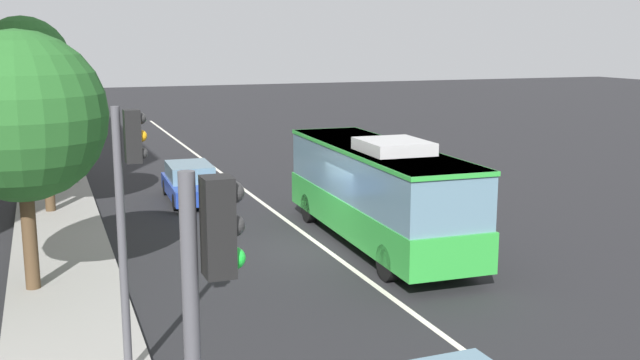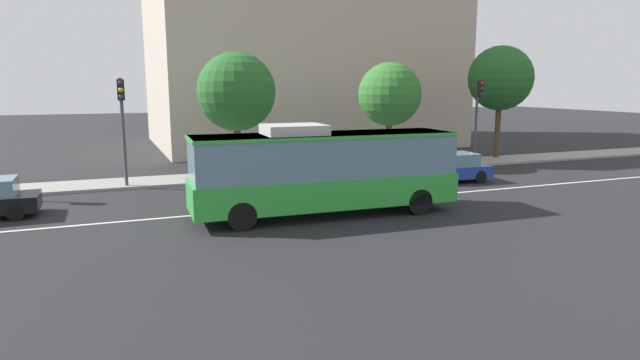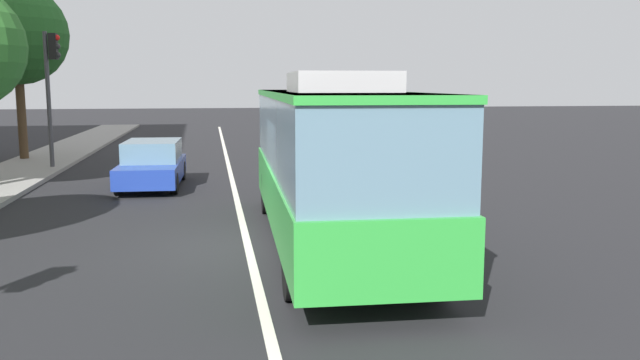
% 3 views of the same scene
% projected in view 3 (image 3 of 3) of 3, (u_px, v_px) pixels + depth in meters
% --- Properties ---
extents(ground_plane, '(160.00, 160.00, 0.00)m').
position_uv_depth(ground_plane, '(248.00, 245.00, 13.22)').
color(ground_plane, black).
extents(lane_centre_line, '(76.00, 0.16, 0.01)m').
position_uv_depth(lane_centre_line, '(248.00, 245.00, 13.22)').
color(lane_centre_line, silver).
rests_on(lane_centre_line, ground_plane).
extents(transit_bus, '(10.07, 2.81, 3.46)m').
position_uv_depth(transit_bus, '(331.00, 156.00, 13.07)').
color(transit_bus, green).
rests_on(transit_bus, ground_plane).
extents(sedan_blue, '(4.56, 1.96, 1.46)m').
position_uv_depth(sedan_blue, '(152.00, 164.00, 20.72)').
color(sedan_blue, '#1E3899').
rests_on(sedan_blue, ground_plane).
extents(traffic_light_mid_block, '(0.34, 0.62, 5.20)m').
position_uv_depth(traffic_light_mid_block, '(51.00, 76.00, 24.33)').
color(traffic_light_mid_block, '#47474C').
rests_on(traffic_light_mid_block, ground_plane).
extents(street_tree_kerbside_centre, '(4.17, 4.17, 7.40)m').
position_uv_depth(street_tree_kerbside_centre, '(16.00, 35.00, 26.85)').
color(street_tree_kerbside_centre, '#4C3823').
rests_on(street_tree_kerbside_centre, ground_plane).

